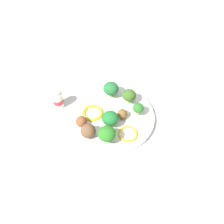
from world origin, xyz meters
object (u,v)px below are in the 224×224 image
plate (112,117)px  meatball_mid_left (81,121)px  napkin (190,131)px  knife (193,135)px  meatball_front_left (122,113)px  broccoli_floret_far_rim (106,134)px  broccoli_floret_center (111,89)px  broccoli_floret_mid_left (110,118)px  pepper_ring_far_rim (92,113)px  meatball_center (88,131)px  pepper_ring_front_right (128,134)px  broccoli_floret_front_right (138,108)px  yogurt_bottle (58,100)px  broccoli_floret_back_left (129,96)px  fork (193,126)px

plate → meatball_mid_left: bearing=-150.3°
napkin → knife: (0.01, -0.02, 0.00)m
meatball_front_left → broccoli_floret_far_rim: bearing=-109.2°
plate → broccoli_floret_center: bearing=100.9°
broccoli_floret_mid_left → pepper_ring_far_rim: broccoli_floret_mid_left is taller
broccoli_floret_far_rim → broccoli_floret_mid_left: bearing=87.7°
meatball_mid_left → knife: (0.35, 0.02, -0.03)m
broccoli_floret_mid_left → meatball_center: 0.08m
meatball_front_left → knife: (0.23, -0.03, -0.02)m
broccoli_floret_mid_left → knife: size_ratio=0.38×
napkin → broccoli_floret_mid_left: bearing=-174.9°
meatball_center → broccoli_floret_far_rim: bearing=-12.2°
broccoli_floret_far_rim → knife: bearing=14.3°
meatball_mid_left → pepper_ring_front_right: size_ratio=0.59×
broccoli_floret_center → broccoli_floret_front_right: broccoli_floret_center is taller
plate → meatball_front_left: meatball_front_left is taller
broccoli_floret_far_rim → knife: (0.27, 0.07, -0.05)m
broccoli_floret_mid_left → napkin: bearing=5.1°
meatball_mid_left → yogurt_bottle: yogurt_bottle is taller
broccoli_floret_mid_left → broccoli_floret_back_left: broccoli_floret_mid_left is taller
plate → meatball_front_left: (0.03, 0.00, 0.02)m
meatball_mid_left → fork: size_ratio=0.30×
meatball_mid_left → meatball_center: bearing=-50.7°
plate → pepper_ring_far_rim: size_ratio=4.09×
pepper_ring_front_right → napkin: pepper_ring_front_right is taller
broccoli_floret_center → pepper_ring_front_right: size_ratio=0.93×
broccoli_floret_center → broccoli_floret_far_rim: 0.19m
broccoli_floret_center → knife: 0.31m
pepper_ring_far_rim → meatball_mid_left: bearing=-116.7°
broccoli_floret_far_rim → broccoli_floret_front_right: size_ratio=1.30×
pepper_ring_far_rim → meatball_front_left: bearing=2.0°
broccoli_floret_mid_left → knife: bearing=1.3°
pepper_ring_far_rim → knife: (0.33, -0.03, -0.01)m
broccoli_floret_front_right → meatball_front_left: size_ratio=1.41×
broccoli_floret_center → pepper_ring_front_right: bearing=-63.4°
meatball_front_left → broccoli_floret_center: bearing=120.5°
fork → knife: bearing=-88.2°
broccoli_floret_far_rim → broccoli_floret_back_left: 0.18m
meatball_center → pepper_ring_front_right: bearing=10.0°
broccoli_floret_mid_left → yogurt_bottle: bearing=160.7°
plate → meatball_center: size_ratio=5.99×
plate → pepper_ring_far_rim: (-0.06, -0.00, 0.01)m
meatball_center → napkin: bearing=12.8°
broccoli_floret_front_right → meatball_center: size_ratio=0.99×
broccoli_floret_center → broccoli_floret_back_left: broccoli_floret_center is taller
broccoli_floret_mid_left → broccoli_floret_front_right: (0.08, 0.06, -0.00)m
broccoli_floret_front_right → meatball_mid_left: size_ratio=1.28×
meatball_center → plate: bearing=55.2°
plate → meatball_front_left: size_ratio=8.52×
meatball_front_left → meatball_center: (-0.09, -0.09, 0.01)m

